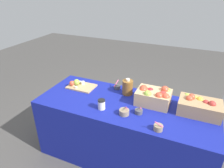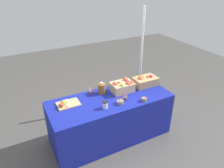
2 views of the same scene
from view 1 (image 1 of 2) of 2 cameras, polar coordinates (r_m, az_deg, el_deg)
The scene contains 11 objects.
ground_plane at distance 2.66m, azimuth 3.14°, elevation -19.04°, with size 10.00×10.00×0.00m, color #474442.
table at distance 2.41m, azimuth 3.36°, elevation -12.90°, with size 1.90×0.76×0.74m, color navy.
apple_crate_left at distance 2.17m, azimuth 23.22°, elevation -5.78°, with size 0.40×0.25×0.19m.
apple_crate_middle at distance 2.18m, azimuth 11.67°, elevation -3.33°, with size 0.35×0.26×0.20m.
cutting_board_front at distance 2.54m, azimuth -9.17°, elevation -0.30°, with size 0.33×0.23×0.09m.
sample_bowl_near at distance 2.04m, azimuth 7.51°, elevation -7.61°, with size 0.08×0.08×0.09m.
sample_bowl_mid at distance 1.86m, azimuth 12.83°, elevation -11.81°, with size 0.08×0.08×0.10m.
sample_bowl_far at distance 2.01m, azimuth 3.43°, elevation -7.84°, with size 0.10×0.10×0.10m.
sample_bowl_extra at distance 2.47m, azimuth 1.45°, elevation -0.83°, with size 0.08×0.09×0.10m.
cider_jug at distance 2.33m, azimuth 4.39°, elevation -0.90°, with size 0.12×0.12×0.19m.
coffee_cup at distance 2.08m, azimuth -2.95°, elevation -5.71°, with size 0.07×0.07×0.11m.
Camera 1 is at (0.61, -1.75, 1.91)m, focal length 32.64 mm.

